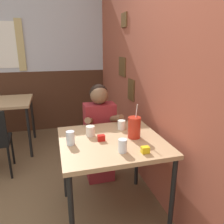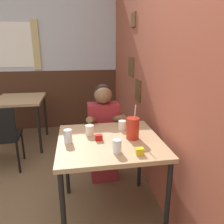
{
  "view_description": "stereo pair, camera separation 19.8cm",
  "coord_description": "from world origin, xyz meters",
  "px_view_note": "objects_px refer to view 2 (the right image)",
  "views": [
    {
      "loc": [
        0.24,
        -1.34,
        1.54
      ],
      "look_at": [
        0.74,
        0.49,
        0.96
      ],
      "focal_mm": 35.0,
      "sensor_mm": 36.0,
      "label": 1
    },
    {
      "loc": [
        0.43,
        -1.38,
        1.54
      ],
      "look_at": [
        0.74,
        0.49,
        0.96
      ],
      "focal_mm": 35.0,
      "sensor_mm": 36.0,
      "label": 2
    }
  ],
  "objects_px": {
    "main_table": "(110,147)",
    "person_seated": "(104,132)",
    "chair_near_window": "(1,134)",
    "background_table": "(20,104)",
    "cocktail_pitcher": "(133,128)"
  },
  "relations": [
    {
      "from": "chair_near_window",
      "to": "person_seated",
      "type": "bearing_deg",
      "value": -20.99
    },
    {
      "from": "main_table",
      "to": "chair_near_window",
      "type": "bearing_deg",
      "value": 140.72
    },
    {
      "from": "background_table",
      "to": "chair_near_window",
      "type": "height_order",
      "value": "chair_near_window"
    },
    {
      "from": "main_table",
      "to": "person_seated",
      "type": "distance_m",
      "value": 0.6
    },
    {
      "from": "chair_near_window",
      "to": "cocktail_pitcher",
      "type": "bearing_deg",
      "value": -38.65
    },
    {
      "from": "chair_near_window",
      "to": "person_seated",
      "type": "relative_size",
      "value": 0.74
    },
    {
      "from": "main_table",
      "to": "background_table",
      "type": "xyz_separation_m",
      "value": [
        -1.12,
        1.74,
        -0.02
      ]
    },
    {
      "from": "chair_near_window",
      "to": "background_table",
      "type": "bearing_deg",
      "value": 81.09
    },
    {
      "from": "background_table",
      "to": "chair_near_window",
      "type": "xyz_separation_m",
      "value": [
        -0.07,
        -0.77,
        -0.18
      ]
    },
    {
      "from": "person_seated",
      "to": "cocktail_pitcher",
      "type": "xyz_separation_m",
      "value": [
        0.18,
        -0.6,
        0.27
      ]
    },
    {
      "from": "main_table",
      "to": "chair_near_window",
      "type": "relative_size",
      "value": 1.02
    },
    {
      "from": "person_seated",
      "to": "cocktail_pitcher",
      "type": "relative_size",
      "value": 3.78
    },
    {
      "from": "background_table",
      "to": "cocktail_pitcher",
      "type": "relative_size",
      "value": 2.62
    },
    {
      "from": "main_table",
      "to": "person_seated",
      "type": "bearing_deg",
      "value": 87.64
    },
    {
      "from": "person_seated",
      "to": "cocktail_pitcher",
      "type": "bearing_deg",
      "value": -73.69
    }
  ]
}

